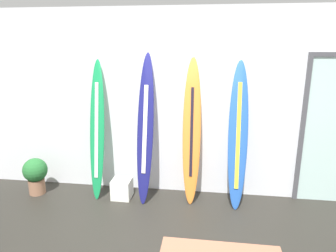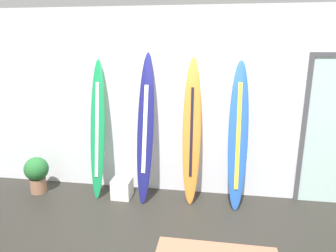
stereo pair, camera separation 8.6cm
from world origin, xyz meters
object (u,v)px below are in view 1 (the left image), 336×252
Objects in this scene: display_block_left at (122,188)px; surfboard_cobalt at (238,136)px; potted_plant at (36,174)px; surfboard_navy at (145,130)px; surfboard_sunset at (192,132)px; surfboard_emerald at (97,131)px.

surfboard_cobalt is at bearing 2.49° from display_block_left.
potted_plant is (-1.37, -0.04, 0.18)m from display_block_left.
potted_plant is at bearing -177.79° from surfboard_cobalt.
surfboard_navy is 1.03× the size of surfboard_sunset.
surfboard_emerald is at bearing 168.12° from display_block_left.
surfboard_sunset is at bearing 3.57° from potted_plant.
surfboard_navy reaches higher than surfboard_sunset.
surfboard_sunset reaches higher than display_block_left.
display_block_left is (-0.37, -0.06, -0.92)m from surfboard_navy.
surfboard_navy is at bearing -1.69° from surfboard_emerald.
display_block_left is at bearing 1.86° from potted_plant.
surfboard_cobalt is at bearing 2.21° from potted_plant.
surfboard_navy reaches higher than surfboard_emerald.
surfboard_emerald is 6.98× the size of display_block_left.
surfboard_navy is at bearing 8.61° from display_block_left.
surfboard_emerald is 1.41m from surfboard_sunset.
potted_plant reaches higher than display_block_left.
display_block_left is at bearing -177.51° from surfboard_cobalt.
potted_plant is at bearing -178.14° from display_block_left.
potted_plant is (-1.00, -0.12, -0.69)m from surfboard_emerald.
surfboard_navy is 0.67m from surfboard_sunset.
surfboard_cobalt is at bearing 0.77° from surfboard_navy.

